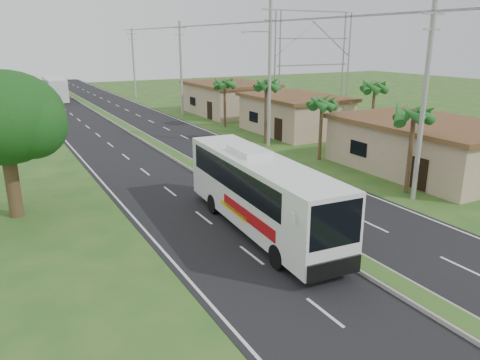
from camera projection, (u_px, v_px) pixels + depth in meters
name	position (u px, v px, depth m)	size (l,w,h in m)	color
ground	(317.00, 240.00, 21.67)	(180.00, 180.00, 0.00)	#24551F
road_asphalt	(168.00, 152.00, 38.51)	(14.00, 160.00, 0.02)	black
median_strip	(168.00, 151.00, 38.48)	(1.20, 160.00, 0.18)	gray
lane_edge_left	(84.00, 162.00, 35.45)	(0.12, 160.00, 0.01)	silver
lane_edge_right	(239.00, 144.00, 41.57)	(0.12, 160.00, 0.01)	silver
shop_near	(426.00, 146.00, 32.60)	(8.60, 12.60, 3.52)	tan
shop_mid	(295.00, 114.00, 46.05)	(7.60, 10.60, 3.67)	tan
shop_far	(230.00, 98.00, 57.81)	(8.60, 11.60, 3.82)	tan
palm_verge_a	(414.00, 115.00, 26.94)	(2.40, 2.40, 5.45)	#473321
palm_verge_b	(322.00, 103.00, 34.81)	(2.40, 2.40, 5.05)	#473321
palm_verge_c	(266.00, 85.00, 40.20)	(2.40, 2.40, 5.85)	#473321
palm_verge_d	(225.00, 83.00, 48.17)	(2.40, 2.40, 5.25)	#473321
palm_behind_shop	(375.00, 87.00, 40.86)	(2.40, 2.40, 5.65)	#473321
shade_tree	(1.00, 121.00, 23.13)	(6.30, 6.00, 7.54)	#473321
utility_pole_a	(424.00, 101.00, 25.60)	(1.60, 0.28, 11.00)	gray
utility_pole_b	(269.00, 73.00, 38.89)	(3.20, 0.28, 12.00)	gray
utility_pole_c	(181.00, 68.00, 55.90)	(1.60, 0.28, 11.00)	gray
utility_pole_d	(134.00, 63.00, 72.81)	(1.60, 0.28, 10.50)	gray
billboard_lattice	(313.00, 58.00, 55.00)	(10.18, 1.18, 12.07)	gray
coach_bus_main	(260.00, 189.00, 22.12)	(3.23, 12.08, 3.86)	white
coach_bus_far	(55.00, 88.00, 70.97)	(2.72, 11.46, 3.32)	silver
motorcyclist	(236.00, 173.00, 29.60)	(1.81, 1.12, 2.25)	black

